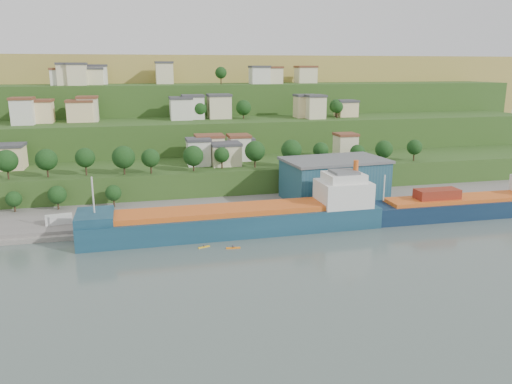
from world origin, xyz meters
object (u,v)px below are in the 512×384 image
object	(u,v)px
caravan	(59,221)
cargo_ship_near	(244,220)
cargo_ship_far	(475,206)
warehouse	(334,179)
kayak_orange	(233,247)

from	to	relation	value
caravan	cargo_ship_near	bearing A→B (deg)	-23.53
cargo_ship_near	cargo_ship_far	distance (m)	69.11
warehouse	caravan	world-z (taller)	warehouse
warehouse	cargo_ship_far	bearing A→B (deg)	-34.17
cargo_ship_near	warehouse	world-z (taller)	cargo_ship_near
caravan	kayak_orange	xyz separation A→B (m)	(42.39, -23.84, -2.51)
warehouse	caravan	distance (m)	81.00
warehouse	cargo_ship_near	bearing A→B (deg)	-154.51
cargo_ship_far	warehouse	xyz separation A→B (m)	(-36.16, 20.02, 5.75)
cargo_ship_far	warehouse	bearing A→B (deg)	151.75
caravan	kayak_orange	bearing A→B (deg)	-38.34
cargo_ship_far	caravan	world-z (taller)	cargo_ship_far
warehouse	caravan	size ratio (longest dim) A/B	4.84
cargo_ship_near	cargo_ship_far	size ratio (longest dim) A/B	1.25
caravan	cargo_ship_far	bearing A→B (deg)	-15.24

